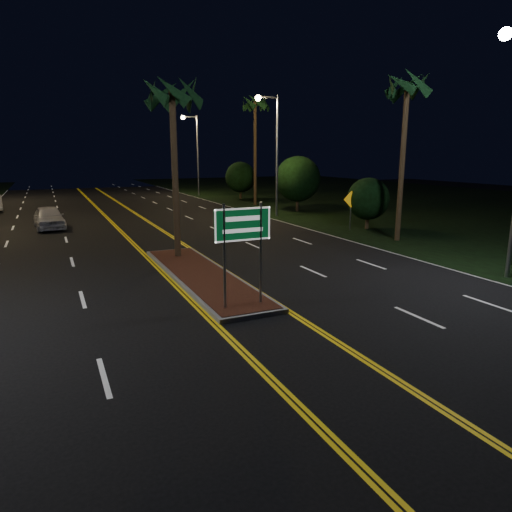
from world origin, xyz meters
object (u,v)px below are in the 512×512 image
median_island (202,275)px  shrub_near (368,199)px  shrub_mid (298,179)px  shrub_far (240,177)px  warning_sign (351,205)px  streetlight_right_far (194,146)px  palm_right_near (407,87)px  palm_median (172,94)px  highway_sign (243,234)px  car_near (49,216)px  streetlight_right_mid (273,142)px  palm_right_far (255,105)px

median_island → shrub_near: (13.50, 7.00, 1.86)m
shrub_near → shrub_mid: size_ratio=0.71×
shrub_far → warning_sign: shrub_far is taller
streetlight_right_far → palm_right_near: bearing=-86.6°
palm_median → shrub_far: 29.41m
highway_sign → palm_right_near: 15.55m
shrub_mid → shrub_far: bearing=91.0°
shrub_near → warning_sign: shrub_near is taller
shrub_near → streetlight_right_far: bearing=95.9°
shrub_mid → car_near: size_ratio=0.90×
shrub_mid → palm_right_near: bearing=-96.1°
median_island → car_near: car_near is taller
car_near → warning_sign: bearing=-30.7°
shrub_near → palm_right_near: bearing=-104.0°
palm_median → warning_sign: size_ratio=3.32×
highway_sign → shrub_mid: (14.00, 21.20, 0.32)m
median_island → streetlight_right_mid: bearing=54.7°
shrub_near → warning_sign: size_ratio=1.32×
median_island → warning_sign: bearing=29.9°
streetlight_right_mid → highway_sign: bearing=-118.9°
median_island → highway_sign: (0.00, -4.20, 2.32)m
shrub_near → shrub_far: bearing=89.2°
palm_right_far → shrub_near: 17.56m
median_island → warning_sign: (12.19, 7.02, 1.54)m
palm_median → palm_right_far: 23.40m
streetlight_right_mid → palm_right_near: size_ratio=0.97×
shrub_far → car_near: (-19.07, -13.31, -1.48)m
highway_sign → palm_median: size_ratio=0.39×
warning_sign → car_near: bearing=161.3°
shrub_mid → shrub_near: bearing=-92.9°
palm_median → shrub_mid: size_ratio=1.80×
shrub_far → warning_sign: (-1.61, -21.98, -0.71)m
streetlight_right_mid → palm_right_near: palm_right_near is taller
palm_median → shrub_near: (13.50, 3.50, -5.33)m
streetlight_right_mid → palm_median: (-10.61, -11.50, 1.62)m
car_near → palm_right_far: bearing=17.7°
streetlight_right_mid → shrub_far: 14.74m
highway_sign → median_island: bearing=90.0°
streetlight_right_far → palm_right_far: size_ratio=0.87×
palm_right_far → car_near: size_ratio=2.00×
warning_sign → palm_right_far: bearing=95.5°
palm_right_near → shrub_far: (1.30, 26.00, -5.88)m
shrub_far → car_near: shrub_far is taller
median_island → streetlight_right_far: size_ratio=1.14×
median_island → highway_sign: highway_sign is taller
car_near → warning_sign: (17.46, -8.67, 0.77)m
palm_median → shrub_near: bearing=14.5°
streetlight_right_far → palm_right_near: 32.16m
streetlight_right_mid → shrub_near: (2.89, -8.00, -3.71)m
streetlight_right_far → palm_right_far: bearing=-79.7°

